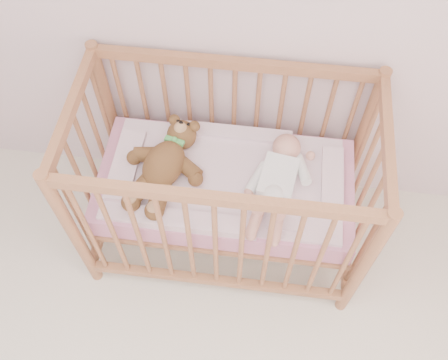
# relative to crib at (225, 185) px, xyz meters

# --- Properties ---
(crib) EXTENTS (1.36, 0.76, 1.00)m
(crib) POSITION_rel_crib_xyz_m (0.00, 0.00, 0.00)
(crib) COLOR #AF704A
(crib) RESTS_ON floor
(mattress) EXTENTS (1.22, 0.62, 0.13)m
(mattress) POSITION_rel_crib_xyz_m (0.00, 0.00, -0.01)
(mattress) COLOR #C97D9C
(mattress) RESTS_ON crib
(blanket) EXTENTS (1.10, 0.58, 0.06)m
(blanket) POSITION_rel_crib_xyz_m (0.00, 0.00, 0.06)
(blanket) COLOR pink
(blanket) RESTS_ON mattress
(baby) EXTENTS (0.38, 0.64, 0.15)m
(baby) POSITION_rel_crib_xyz_m (0.24, -0.02, 0.14)
(baby) COLOR white
(baby) RESTS_ON blanket
(teddy_bear) EXTENTS (0.53, 0.65, 0.16)m
(teddy_bear) POSITION_rel_crib_xyz_m (-0.28, -0.02, 0.15)
(teddy_bear) COLOR brown
(teddy_bear) RESTS_ON blanket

